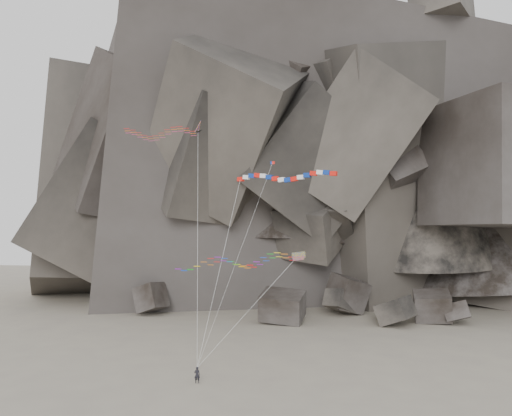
% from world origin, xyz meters
% --- Properties ---
extents(ground, '(260.00, 260.00, 0.00)m').
position_xyz_m(ground, '(0.00, 0.00, 0.00)').
color(ground, gray).
rests_on(ground, ground).
extents(headland, '(110.00, 70.00, 84.00)m').
position_xyz_m(headland, '(0.00, 70.00, 42.00)').
color(headland, '#514A43').
rests_on(headland, ground).
extents(boulder_field, '(59.08, 18.09, 7.77)m').
position_xyz_m(boulder_field, '(11.52, 34.06, 2.17)').
color(boulder_field, '#47423F').
rests_on(boulder_field, ground).
extents(kite_flyer, '(0.72, 0.52, 1.93)m').
position_xyz_m(kite_flyer, '(-1.64, -3.81, 0.97)').
color(kite_flyer, black).
rests_on(kite_flyer, ground).
extents(delta_kite, '(12.40, 9.16, 27.76)m').
position_xyz_m(delta_kite, '(-9.28, 4.01, 27.87)').
color(delta_kite, red).
rests_on(delta_kite, ground).
extents(banner_kite, '(14.48, 6.87, 20.83)m').
position_xyz_m(banner_kite, '(6.94, 1.00, 21.76)').
color(banner_kite, red).
rests_on(banner_kite, ground).
extents(parafoil_kite, '(15.11, 3.52, 12.03)m').
position_xyz_m(parafoil_kite, '(1.33, -0.76, 12.39)').
color(parafoil_kite, yellow).
rests_on(parafoil_kite, ground).
extents(pennant_kite, '(6.96, 8.72, 22.49)m').
position_xyz_m(pennant_kite, '(3.33, 2.67, 18.24)').
color(pennant_kite, red).
rests_on(pennant_kite, ground).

